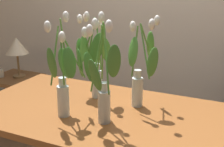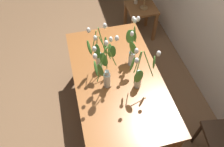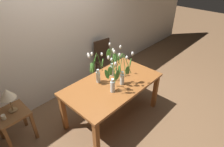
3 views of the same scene
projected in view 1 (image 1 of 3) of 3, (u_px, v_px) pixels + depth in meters
dining_table at (102, 125)px, 1.92m from camera, size 1.60×0.90×0.74m
tulip_vase_0 at (65, 78)px, 1.77m from camera, size 0.20×0.26×0.59m
tulip_vase_1 at (141, 73)px, 1.90m from camera, size 0.18×0.26×0.55m
tulip_vase_2 at (102, 81)px, 1.67m from camera, size 0.27×0.26×0.59m
tulip_vase_3 at (93, 63)px, 2.06m from camera, size 0.27×0.17×0.55m
side_table at (16, 88)px, 3.20m from camera, size 0.44×0.44×0.55m
table_lamp at (17, 47)px, 3.07m from camera, size 0.22×0.22×0.40m
pillar_candle at (1, 73)px, 3.15m from camera, size 0.06×0.06×0.07m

